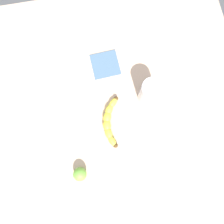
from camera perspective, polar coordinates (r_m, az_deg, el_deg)
The scene contains 5 objects.
wooden_tabletop at distance 87.14cm, azimuth -0.62°, elevation -0.82°, with size 120.00×120.00×3.00cm, color #D2AF94.
banana at distance 83.51cm, azimuth -0.75°, elevation -2.63°, with size 8.59×20.97×3.30cm.
smoothie_glass at distance 82.92cm, azimuth 10.59°, elevation 5.30°, with size 8.49×8.49×12.65cm.
lime_fruit at distance 82.98cm, azimuth -8.95°, elevation -16.75°, with size 5.28×5.28×5.28cm, color #75C142.
folded_napkin at distance 92.03cm, azimuth -1.90°, elevation 13.09°, with size 11.80×11.79×0.60cm, color slate.
Camera 1 is at (-1.82, -15.34, 87.26)cm, focal length 32.77 mm.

